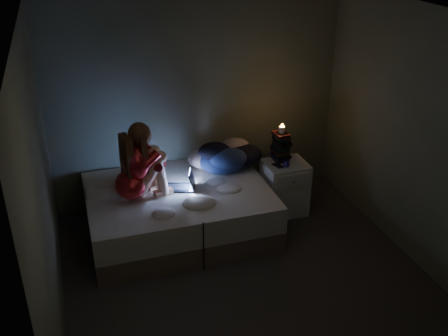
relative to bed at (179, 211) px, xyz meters
name	(u,v)px	position (x,y,z in m)	size (l,w,h in m)	color
floor	(249,282)	(0.46, -1.10, -0.29)	(3.60, 3.80, 0.02)	black
ceiling	(256,17)	(0.46, -1.10, 2.33)	(3.60, 3.80, 0.02)	silver
wall_back	(198,100)	(0.46, 0.81, 1.02)	(3.60, 0.02, 2.60)	#4B573F
wall_front	(366,305)	(0.46, -3.01, 1.02)	(3.60, 0.02, 2.60)	#4B573F
wall_left	(41,197)	(-1.35, -1.10, 1.02)	(0.02, 3.80, 2.60)	#4B573F
wall_right	(423,142)	(2.27, -1.10, 1.02)	(0.02, 3.80, 2.60)	#4B573F
bed	(179,211)	(0.00, 0.00, 0.00)	(2.02, 1.51, 0.55)	#B8B2A5
pillow	(106,186)	(-0.77, 0.21, 0.34)	(0.44, 0.31, 0.13)	silver
woman	(129,164)	(-0.52, -0.06, 0.71)	(0.54, 0.35, 0.87)	maroon
laptop	(180,180)	(0.03, 0.02, 0.39)	(0.32, 0.23, 0.23)	black
clothes_pile	(223,155)	(0.63, 0.34, 0.47)	(0.63, 0.51, 0.38)	navy
nightstand	(284,187)	(1.34, 0.07, 0.05)	(0.50, 0.44, 0.66)	silver
book_stack	(281,147)	(1.31, 0.16, 0.56)	(0.19, 0.25, 0.34)	black
candle	(282,131)	(1.31, 0.16, 0.77)	(0.07, 0.07, 0.08)	beige
phone	(278,166)	(1.21, 0.02, 0.39)	(0.07, 0.14, 0.01)	black
blue_orb	(286,164)	(1.29, -0.05, 0.43)	(0.08, 0.08, 0.08)	navy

